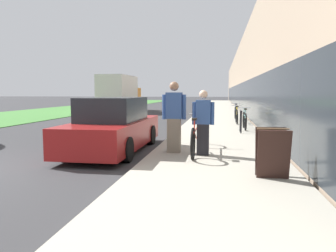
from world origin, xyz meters
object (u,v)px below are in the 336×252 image
moving_truck (120,94)px  sandwich_board_sign (272,153)px  person_bystander (174,117)px  cruiser_bike_middle (237,116)px  person_rider (203,123)px  parked_sedan_curbside (114,127)px  tandem_bicycle (196,137)px  cruiser_bike_farthest (236,113)px  bike_rack_hoop (241,119)px  cruiser_bike_nearest (245,120)px

moving_truck → sandwich_board_sign: bearing=-65.6°
person_bystander → cruiser_bike_middle: size_ratio=1.08×
person_rider → parked_sedan_curbside: size_ratio=0.35×
tandem_bicycle → person_rider: (0.19, -0.36, 0.40)m
cruiser_bike_middle → parked_sedan_curbside: parked_sedan_curbside is taller
cruiser_bike_farthest → moving_truck: moving_truck is taller
parked_sedan_curbside → moving_truck: moving_truck is taller
cruiser_bike_farthest → sandwich_board_sign: (0.10, -12.57, 0.07)m
sandwich_board_sign → moving_truck: moving_truck is taller
bike_rack_hoop → cruiser_bike_nearest: size_ratio=0.48×
parked_sedan_curbside → cruiser_bike_middle: bearing=64.1°
person_bystander → cruiser_bike_farthest: 10.62m
tandem_bicycle → cruiser_bike_nearest: tandem_bicycle is taller
cruiser_bike_nearest → sandwich_board_sign: sandwich_board_sign is taller
tandem_bicycle → cruiser_bike_farthest: tandem_bicycle is taller
cruiser_bike_nearest → moving_truck: size_ratio=0.28×
moving_truck → bike_rack_hoop: bearing=-56.5°
person_bystander → moving_truck: bearing=111.4°
tandem_bicycle → person_rider: bearing=-62.4°
person_bystander → parked_sedan_curbside: size_ratio=0.40×
cruiser_bike_middle → tandem_bicycle: bearing=-99.9°
tandem_bicycle → person_rider: 0.57m
moving_truck → cruiser_bike_nearest: bearing=-53.5°
tandem_bicycle → cruiser_bike_nearest: (1.60, 5.52, -0.02)m
cruiser_bike_nearest → cruiser_bike_farthest: 4.78m
bike_rack_hoop → cruiser_bike_farthest: (0.07, 5.92, -0.13)m
tandem_bicycle → cruiser_bike_middle: bearing=80.1°
cruiser_bike_farthest → parked_sedan_curbside: parked_sedan_curbside is taller
person_rider → moving_truck: 20.11m
bike_rack_hoop → moving_truck: size_ratio=0.14×
person_bystander → cruiser_bike_middle: bearing=76.5°
person_rider → cruiser_bike_nearest: size_ratio=0.89×
person_bystander → cruiser_bike_farthest: size_ratio=1.04×
parked_sedan_curbside → cruiser_bike_nearest: bearing=52.8°
person_rider → sandwich_board_sign: bearing=-54.9°
bike_rack_hoop → parked_sedan_curbside: parked_sedan_curbside is taller
parked_sedan_curbside → moving_truck: (-5.40, 17.76, 0.83)m
cruiser_bike_middle → parked_sedan_curbside: (-3.72, -7.65, 0.20)m
person_rider → cruiser_bike_nearest: bearing=76.5°
person_rider → parked_sedan_curbside: 2.63m
cruiser_bike_nearest → parked_sedan_curbside: bearing=-127.2°
tandem_bicycle → cruiser_bike_farthest: size_ratio=1.63×
person_rider → tandem_bicycle: bearing=117.6°
bike_rack_hoop → moving_truck: bearing=123.5°
tandem_bicycle → cruiser_bike_middle: 8.13m
person_rider → cruiser_bike_middle: person_rider is taller
person_bystander → bike_rack_hoop: 4.90m
cruiser_bike_nearest → cruiser_bike_middle: 2.50m
bike_rack_hoop → cruiser_bike_middle: (0.02, 3.64, -0.14)m
cruiser_bike_middle → bike_rack_hoop: bearing=-90.4°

